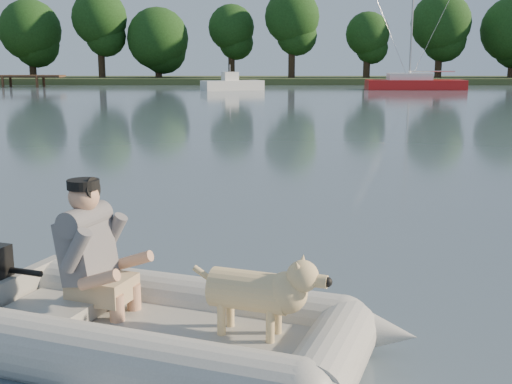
{
  "coord_description": "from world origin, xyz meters",
  "views": [
    {
      "loc": [
        0.4,
        -5.56,
        2.35
      ],
      "look_at": [
        0.37,
        2.2,
        0.75
      ],
      "focal_mm": 45.0,
      "sensor_mm": 36.0,
      "label": 1
    }
  ],
  "objects_px": {
    "dog": "(250,297)",
    "motorboat": "(232,78)",
    "dinghy": "(166,279)",
    "sailboat": "(414,84)",
    "man": "(89,245)"
  },
  "relations": [
    {
      "from": "dog",
      "to": "motorboat",
      "type": "xyz_separation_m",
      "value": [
        -2.02,
        46.65,
        0.4
      ]
    },
    {
      "from": "dinghy",
      "to": "motorboat",
      "type": "height_order",
      "value": "motorboat"
    },
    {
      "from": "dinghy",
      "to": "dog",
      "type": "height_order",
      "value": "dinghy"
    },
    {
      "from": "dinghy",
      "to": "dog",
      "type": "xyz_separation_m",
      "value": [
        0.67,
        -0.18,
        -0.08
      ]
    },
    {
      "from": "sailboat",
      "to": "man",
      "type": "bearing_deg",
      "value": -105.21
    },
    {
      "from": "dinghy",
      "to": "man",
      "type": "xyz_separation_m",
      "value": [
        -0.69,
        0.31,
        0.19
      ]
    },
    {
      "from": "sailboat",
      "to": "dinghy",
      "type": "bearing_deg",
      "value": -104.34
    },
    {
      "from": "sailboat",
      "to": "motorboat",
      "type": "bearing_deg",
      "value": -174.78
    },
    {
      "from": "man",
      "to": "motorboat",
      "type": "xyz_separation_m",
      "value": [
        -0.67,
        46.16,
        0.12
      ]
    },
    {
      "from": "man",
      "to": "motorboat",
      "type": "relative_size",
      "value": 0.23
    },
    {
      "from": "motorboat",
      "to": "dinghy",
      "type": "bearing_deg",
      "value": -111.09
    },
    {
      "from": "dinghy",
      "to": "motorboat",
      "type": "xyz_separation_m",
      "value": [
        -1.35,
        46.47,
        0.32
      ]
    },
    {
      "from": "dinghy",
      "to": "man",
      "type": "height_order",
      "value": "man"
    },
    {
      "from": "dinghy",
      "to": "sailboat",
      "type": "relative_size",
      "value": 0.48
    },
    {
      "from": "motorboat",
      "to": "sailboat",
      "type": "bearing_deg",
      "value": -18.8
    }
  ]
}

